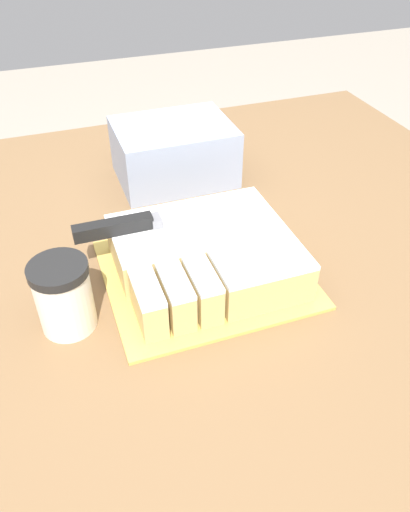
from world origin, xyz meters
The scene contains 7 objects.
ground_plane centered at (0.00, 0.00, 0.00)m, with size 8.00×8.00×0.00m, color #9E9384.
countertop centered at (0.00, 0.00, 0.45)m, with size 1.40×1.10×0.90m.
cake_board centered at (0.04, -0.08, 0.90)m, with size 0.31×0.28×0.01m.
cake centered at (0.04, -0.08, 0.94)m, with size 0.27×0.23×0.07m.
knife centered at (-0.06, -0.02, 0.98)m, with size 0.29×0.03×0.02m.
coffee_cup centered at (-0.18, -0.12, 0.96)m, with size 0.08×0.08×0.11m.
storage_box centered at (0.08, 0.24, 0.96)m, with size 0.23×0.18×0.12m.
Camera 1 is at (-0.17, -0.66, 1.43)m, focal length 35.00 mm.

